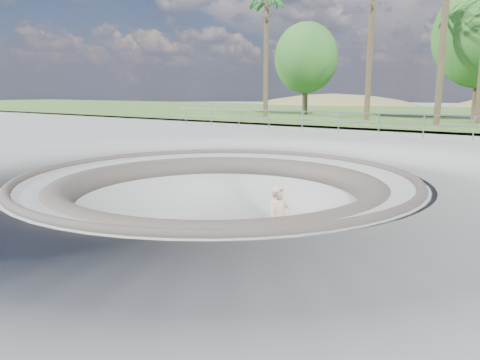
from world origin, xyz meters
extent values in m
plane|color=gray|center=(0.00, 0.00, 0.00)|extent=(180.00, 180.00, 0.00)
torus|color=gray|center=(0.00, 0.00, -2.00)|extent=(14.00, 14.00, 4.00)
cylinder|color=gray|center=(0.00, 0.00, -1.95)|extent=(6.60, 6.60, 0.10)
torus|color=#4F493F|center=(0.00, 0.00, -0.02)|extent=(10.24, 10.24, 0.24)
torus|color=#4F493F|center=(0.00, 0.00, -0.45)|extent=(8.91, 8.91, 0.81)
cube|color=#406126|center=(0.00, 34.00, 0.22)|extent=(180.00, 36.00, 0.12)
ellipsoid|color=olive|center=(-22.00, 55.00, -6.44)|extent=(50.40, 36.00, 23.40)
cylinder|color=gray|center=(0.00, 12.00, 1.17)|extent=(25.00, 0.05, 0.05)
cylinder|color=gray|center=(0.00, 12.00, 0.72)|extent=(25.00, 0.05, 0.05)
cube|color=brown|center=(1.79, 0.14, -1.82)|extent=(0.93, 0.49, 0.02)
cylinder|color=silver|center=(1.79, 0.14, -1.86)|extent=(0.09, 0.19, 0.04)
cylinder|color=silver|center=(1.79, 0.14, -1.86)|extent=(0.09, 0.19, 0.04)
cylinder|color=white|center=(1.79, 0.14, -1.87)|extent=(0.08, 0.05, 0.07)
cylinder|color=white|center=(1.79, 0.14, -1.87)|extent=(0.08, 0.05, 0.07)
cylinder|color=white|center=(1.79, 0.14, -1.87)|extent=(0.08, 0.05, 0.07)
cylinder|color=white|center=(1.79, 0.14, -1.87)|extent=(0.08, 0.05, 0.07)
imported|color=#D5A98A|center=(1.79, 0.14, -0.92)|extent=(0.59, 0.74, 1.77)
cylinder|color=brown|center=(-11.93, 20.87, 4.73)|extent=(0.36, 0.36, 9.11)
cylinder|color=brown|center=(-3.92, 20.76, 4.82)|extent=(0.36, 0.36, 9.30)
cylinder|color=brown|center=(0.81, 19.38, 5.41)|extent=(0.36, 0.36, 10.48)
cylinder|color=brown|center=(-10.90, 25.23, 2.34)|extent=(0.44, 0.44, 4.33)
ellipsoid|color=#2A6623|center=(-10.90, 25.23, 4.81)|extent=(5.17, 4.70, 5.64)
cylinder|color=brown|center=(1.75, 25.56, 2.78)|extent=(0.44, 0.44, 5.22)
camera|label=1|loc=(7.47, -9.38, 2.21)|focal=35.00mm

